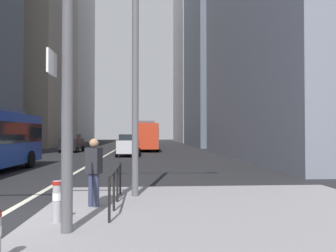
{
  "coord_description": "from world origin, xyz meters",
  "views": [
    {
      "loc": [
        3.54,
        -7.98,
        2.04
      ],
      "look_at": [
        6.7,
        37.31,
        3.0
      ],
      "focal_mm": 36.13,
      "sensor_mm": 36.0,
      "label": 1
    }
  ],
  "objects_px": {
    "city_bus_red_receding": "(146,135)",
    "car_receding_near": "(129,145)",
    "car_oncoming_mid": "(72,143)",
    "pedestrian_waiting": "(94,169)",
    "city_bus_red_distant": "(142,134)",
    "street_lamp_post": "(135,26)",
    "bollard_right": "(57,199)",
    "car_receding_far": "(147,138)"
  },
  "relations": [
    {
      "from": "bollard_right",
      "to": "pedestrian_waiting",
      "type": "height_order",
      "value": "pedestrian_waiting"
    },
    {
      "from": "car_receding_near",
      "to": "bollard_right",
      "type": "relative_size",
      "value": 4.96
    },
    {
      "from": "car_oncoming_mid",
      "to": "car_receding_near",
      "type": "distance_m",
      "value": 9.56
    },
    {
      "from": "city_bus_red_receding",
      "to": "city_bus_red_distant",
      "type": "distance_m",
      "value": 17.4
    },
    {
      "from": "car_oncoming_mid",
      "to": "street_lamp_post",
      "type": "distance_m",
      "value": 28.39
    },
    {
      "from": "city_bus_red_receding",
      "to": "car_receding_near",
      "type": "bearing_deg",
      "value": -98.85
    },
    {
      "from": "city_bus_red_distant",
      "to": "pedestrian_waiting",
      "type": "relative_size",
      "value": 6.06
    },
    {
      "from": "city_bus_red_distant",
      "to": "street_lamp_post",
      "type": "distance_m",
      "value": 47.73
    },
    {
      "from": "city_bus_red_receding",
      "to": "street_lamp_post",
      "type": "distance_m",
      "value": 30.42
    },
    {
      "from": "car_receding_far",
      "to": "city_bus_red_distant",
      "type": "bearing_deg",
      "value": -95.38
    },
    {
      "from": "car_oncoming_mid",
      "to": "car_receding_far",
      "type": "relative_size",
      "value": 0.98
    },
    {
      "from": "bollard_right",
      "to": "car_oncoming_mid",
      "type": "bearing_deg",
      "value": 101.35
    },
    {
      "from": "bollard_right",
      "to": "pedestrian_waiting",
      "type": "relative_size",
      "value": 0.5
    },
    {
      "from": "street_lamp_post",
      "to": "pedestrian_waiting",
      "type": "relative_size",
      "value": 4.57
    },
    {
      "from": "car_receding_near",
      "to": "pedestrian_waiting",
      "type": "xyz_separation_m",
      "value": [
        0.11,
        -21.36,
        0.14
      ]
    },
    {
      "from": "bollard_right",
      "to": "pedestrian_waiting",
      "type": "bearing_deg",
      "value": 69.68
    },
    {
      "from": "car_oncoming_mid",
      "to": "bollard_right",
      "type": "bearing_deg",
      "value": -78.65
    },
    {
      "from": "car_receding_near",
      "to": "car_receding_far",
      "type": "relative_size",
      "value": 1.0
    },
    {
      "from": "city_bus_red_receding",
      "to": "city_bus_red_distant",
      "type": "bearing_deg",
      "value": 92.21
    },
    {
      "from": "car_oncoming_mid",
      "to": "pedestrian_waiting",
      "type": "xyz_separation_m",
      "value": [
        6.55,
        -28.42,
        0.14
      ]
    },
    {
      "from": "city_bus_red_receding",
      "to": "car_receding_near",
      "type": "relative_size",
      "value": 2.51
    },
    {
      "from": "car_receding_far",
      "to": "street_lamp_post",
      "type": "height_order",
      "value": "street_lamp_post"
    },
    {
      "from": "car_oncoming_mid",
      "to": "pedestrian_waiting",
      "type": "height_order",
      "value": "car_oncoming_mid"
    },
    {
      "from": "car_receding_near",
      "to": "pedestrian_waiting",
      "type": "relative_size",
      "value": 2.47
    },
    {
      "from": "street_lamp_post",
      "to": "car_receding_near",
      "type": "bearing_deg",
      "value": 93.24
    },
    {
      "from": "street_lamp_post",
      "to": "bollard_right",
      "type": "distance_m",
      "value": 5.69
    },
    {
      "from": "car_receding_near",
      "to": "street_lamp_post",
      "type": "height_order",
      "value": "street_lamp_post"
    },
    {
      "from": "street_lamp_post",
      "to": "bollard_right",
      "type": "relative_size",
      "value": 9.17
    },
    {
      "from": "city_bus_red_distant",
      "to": "bollard_right",
      "type": "xyz_separation_m",
      "value": [
        -1.37,
        -50.48,
        -1.2
      ]
    },
    {
      "from": "car_receding_far",
      "to": "bollard_right",
      "type": "relative_size",
      "value": 4.97
    },
    {
      "from": "city_bus_red_receding",
      "to": "city_bus_red_distant",
      "type": "height_order",
      "value": "same"
    },
    {
      "from": "pedestrian_waiting",
      "to": "city_bus_red_receding",
      "type": "bearing_deg",
      "value": 87.31
    },
    {
      "from": "car_receding_far",
      "to": "pedestrian_waiting",
      "type": "height_order",
      "value": "car_receding_far"
    },
    {
      "from": "street_lamp_post",
      "to": "bollard_right",
      "type": "xyz_separation_m",
      "value": [
        -1.57,
        -2.88,
        -4.65
      ]
    },
    {
      "from": "city_bus_red_receding",
      "to": "street_lamp_post",
      "type": "xyz_separation_m",
      "value": [
        -0.46,
        -30.22,
        3.45
      ]
    },
    {
      "from": "city_bus_red_receding",
      "to": "car_receding_near",
      "type": "xyz_separation_m",
      "value": [
        -1.59,
        -10.25,
        -0.85
      ]
    },
    {
      "from": "car_receding_far",
      "to": "bollard_right",
      "type": "bearing_deg",
      "value": -92.17
    },
    {
      "from": "city_bus_red_distant",
      "to": "car_oncoming_mid",
      "type": "distance_m",
      "value": 21.87
    },
    {
      "from": "city_bus_red_receding",
      "to": "car_oncoming_mid",
      "type": "bearing_deg",
      "value": -158.35
    },
    {
      "from": "city_bus_red_receding",
      "to": "bollard_right",
      "type": "height_order",
      "value": "city_bus_red_receding"
    },
    {
      "from": "city_bus_red_receding",
      "to": "pedestrian_waiting",
      "type": "xyz_separation_m",
      "value": [
        -1.49,
        -31.61,
        -0.71
      ]
    },
    {
      "from": "city_bus_red_distant",
      "to": "street_lamp_post",
      "type": "height_order",
      "value": "street_lamp_post"
    }
  ]
}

